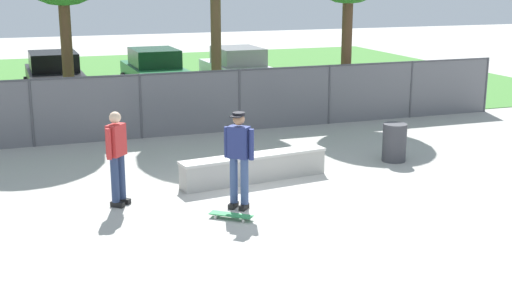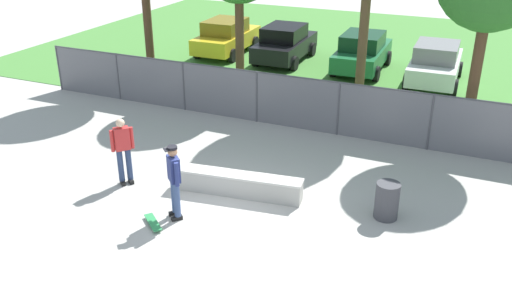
{
  "view_description": "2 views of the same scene",
  "coord_description": "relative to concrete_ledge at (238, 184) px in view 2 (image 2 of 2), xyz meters",
  "views": [
    {
      "loc": [
        -4.47,
        -11.94,
        4.24
      ],
      "look_at": [
        0.09,
        0.83,
        0.89
      ],
      "focal_mm": 47.48,
      "sensor_mm": 36.0,
      "label": 1
    },
    {
      "loc": [
        5.44,
        -9.78,
        6.89
      ],
      "look_at": [
        0.44,
        1.63,
        1.25
      ],
      "focal_mm": 38.31,
      "sensor_mm": 36.0,
      "label": 2
    }
  ],
  "objects": [
    {
      "name": "ground_plane",
      "position": [
        -0.16,
        -1.14,
        -0.29
      ],
      "size": [
        80.0,
        80.0,
        0.0
      ],
      "primitive_type": "plane",
      "color": "#ADAAA3"
    },
    {
      "name": "grass_strip",
      "position": [
        -0.16,
        15.03,
        -0.28
      ],
      "size": [
        31.49,
        20.0,
        0.02
      ],
      "primitive_type": "cube",
      "color": "#478438",
      "rests_on": "ground"
    },
    {
      "name": "concrete_ledge",
      "position": [
        0.0,
        0.0,
        0.0
      ],
      "size": [
        3.34,
        0.91,
        0.58
      ],
      "color": "#A8A59E",
      "rests_on": "ground"
    },
    {
      "name": "skateboarder",
      "position": [
        -0.86,
        -1.57,
        0.74
      ],
      "size": [
        0.47,
        0.45,
        1.84
      ],
      "color": "black",
      "rests_on": "ground"
    },
    {
      "name": "skateboard",
      "position": [
        -1.18,
        -2.08,
        -0.22
      ],
      "size": [
        0.74,
        0.67,
        0.09
      ],
      "color": "#2D8C4C",
      "rests_on": "ground"
    },
    {
      "name": "chainlink_fence",
      "position": [
        -0.16,
        4.73,
        0.66
      ],
      "size": [
        19.56,
        0.07,
        1.75
      ],
      "color": "#4C4C51",
      "rests_on": "ground"
    },
    {
      "name": "car_yellow",
      "position": [
        -6.36,
        12.14,
        0.54
      ],
      "size": [
        2.08,
        4.23,
        1.66
      ],
      "color": "gold",
      "rests_on": "ground"
    },
    {
      "name": "car_black",
      "position": [
        -3.34,
        12.04,
        0.54
      ],
      "size": [
        2.08,
        4.23,
        1.66
      ],
      "color": "black",
      "rests_on": "ground"
    },
    {
      "name": "car_green",
      "position": [
        0.25,
        11.94,
        0.54
      ],
      "size": [
        2.08,
        4.23,
        1.66
      ],
      "color": "#1E6638",
      "rests_on": "ground"
    },
    {
      "name": "car_white",
      "position": [
        3.35,
        11.4,
        0.54
      ],
      "size": [
        2.08,
        4.23,
        1.66
      ],
      "color": "silver",
      "rests_on": "ground"
    },
    {
      "name": "bystander",
      "position": [
        -2.96,
        -0.63,
        0.71
      ],
      "size": [
        0.44,
        0.48,
        1.82
      ],
      "color": "black",
      "rests_on": "ground"
    },
    {
      "name": "trash_bin",
      "position": [
        3.65,
        0.41,
        0.16
      ],
      "size": [
        0.56,
        0.56,
        0.9
      ],
      "primitive_type": "cylinder",
      "color": "#3F3F44",
      "rests_on": "ground"
    }
  ]
}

